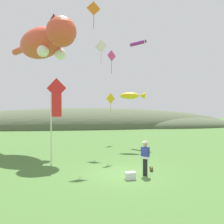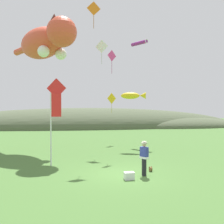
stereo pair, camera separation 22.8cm
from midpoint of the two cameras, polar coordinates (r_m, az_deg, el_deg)
The scene contains 14 objects.
ground_plane at distance 13.52m, azimuth 2.49°, elevation -14.00°, with size 120.00×120.00×0.00m, color #477033.
distant_hill_ridge at distance 45.35m, azimuth -3.68°, elevation -3.37°, with size 56.63×14.78×6.80m.
festival_attendant at distance 13.13m, azimuth 7.09°, elevation -10.19°, with size 0.45×0.49×1.77m.
kite_spool at distance 14.18m, azimuth 8.51°, elevation -12.72°, with size 0.13×0.28×0.28m.
picnic_cooler at distance 12.56m, azimuth 3.70°, elevation -14.33°, with size 0.51×0.35×0.36m.
festival_banner_pole at distance 15.35m, azimuth -13.61°, elevation -1.31°, with size 0.66×0.08×4.40m.
kite_giant_cat at distance 21.83m, azimuth -15.44°, elevation 15.20°, with size 6.11×8.52×2.96m.
kite_fish_windsock at distance 21.09m, azimuth 4.36°, elevation 3.75°, with size 2.17×1.18×0.65m.
kite_tube_streamer at distance 26.45m, azimuth 5.79°, elevation 15.41°, with size 1.42×1.89×0.44m.
kite_diamond_orange at distance 18.76m, azimuth -4.61°, elevation 22.47°, with size 0.97×0.10×1.88m.
kite_diamond_pink at distance 19.03m, azimuth -0.47°, elevation 12.66°, with size 0.73×0.47×1.75m.
kite_diamond_red at distance 16.39m, azimuth -12.98°, elevation 5.28°, with size 1.25×0.36×2.19m.
kite_diamond_gold at distance 24.47m, azimuth -0.58°, elevation 3.07°, with size 0.95×0.55×1.98m.
kite_diamond_white at distance 20.97m, azimuth -2.83°, elevation 14.71°, with size 0.96×0.53×1.99m.
Camera 1 is at (-2.90, -12.74, 3.52)m, focal length 40.00 mm.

